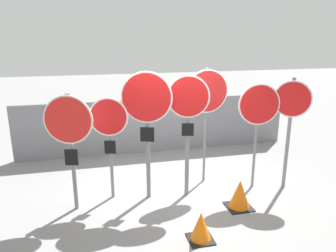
{
  "coord_description": "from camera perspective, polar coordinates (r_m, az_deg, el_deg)",
  "views": [
    {
      "loc": [
        -1.66,
        -5.9,
        3.13
      ],
      "look_at": [
        -0.27,
        0.0,
        1.4
      ],
      "focal_mm": 35.0,
      "sensor_mm": 36.0,
      "label": 1
    }
  ],
  "objects": [
    {
      "name": "fence_back",
      "position": [
        8.85,
        -1.95,
        0.14
      ],
      "size": [
        7.32,
        0.12,
        1.44
      ],
      "color": "slate",
      "rests_on": "ground"
    },
    {
      "name": "stop_sign_4",
      "position": [
        6.7,
        6.8,
        5.01
      ],
      "size": [
        0.89,
        0.12,
        2.46
      ],
      "rotation": [
        0.0,
        0.0,
        0.02
      ],
      "color": "slate",
      "rests_on": "ground"
    },
    {
      "name": "stop_sign_3",
      "position": [
        6.08,
        3.5,
        2.32
      ],
      "size": [
        0.78,
        0.21,
        2.41
      ],
      "rotation": [
        0.0,
        0.0,
        -0.22
      ],
      "color": "slate",
      "rests_on": "ground"
    },
    {
      "name": "stop_sign_0",
      "position": [
        5.84,
        -16.83,
        -0.66
      ],
      "size": [
        0.83,
        0.27,
        2.15
      ],
      "rotation": [
        0.0,
        0.0,
        -0.28
      ],
      "color": "slate",
      "rests_on": "ground"
    },
    {
      "name": "stop_sign_6",
      "position": [
        6.86,
        20.65,
        2.38
      ],
      "size": [
        0.65,
        0.38,
        2.31
      ],
      "rotation": [
        0.0,
        0.0,
        -0.52
      ],
      "color": "slate",
      "rests_on": "ground"
    },
    {
      "name": "stop_sign_2",
      "position": [
        5.97,
        -3.7,
        2.74
      ],
      "size": [
        0.9,
        0.33,
        2.48
      ],
      "rotation": [
        0.0,
        0.0,
        -0.32
      ],
      "color": "slate",
      "rests_on": "ground"
    },
    {
      "name": "stop_sign_5",
      "position": [
        6.66,
        15.5,
        2.58
      ],
      "size": [
        0.81,
        0.18,
        2.19
      ],
      "rotation": [
        0.0,
        0.0,
        -0.18
      ],
      "color": "slate",
      "rests_on": "ground"
    },
    {
      "name": "stop_sign_1",
      "position": [
        6.14,
        -10.22,
        -0.05
      ],
      "size": [
        0.71,
        0.21,
        2.01
      ],
      "rotation": [
        0.0,
        0.0,
        -0.24
      ],
      "color": "slate",
      "rests_on": "ground"
    },
    {
      "name": "traffic_cone_0",
      "position": [
        6.29,
        12.37,
        -11.53
      ],
      "size": [
        0.46,
        0.46,
        0.54
      ],
      "color": "black",
      "rests_on": "ground"
    },
    {
      "name": "traffic_cone_1",
      "position": [
        5.34,
        5.74,
        -17.02
      ],
      "size": [
        0.39,
        0.39,
        0.48
      ],
      "color": "black",
      "rests_on": "ground"
    },
    {
      "name": "ground_plane",
      "position": [
        6.89,
        2.2,
        -11.11
      ],
      "size": [
        40.0,
        40.0,
        0.0
      ],
      "primitive_type": "plane",
      "color": "gray"
    }
  ]
}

